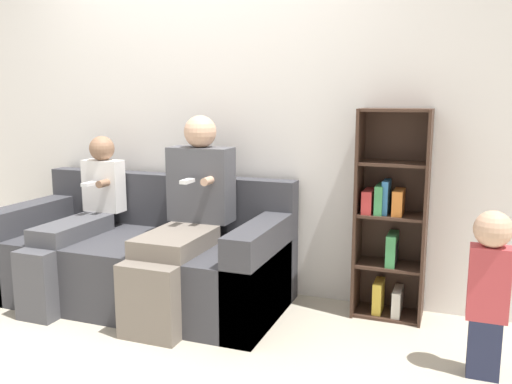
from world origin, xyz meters
name	(u,v)px	position (x,y,z in m)	size (l,w,h in m)	color
ground_plane	(127,335)	(0.00, 0.00, 0.00)	(14.00, 14.00, 0.00)	#B2A893
back_wall	(201,112)	(0.00, 1.03, 1.27)	(10.00, 0.06, 2.55)	silver
couch	(143,260)	(-0.22, 0.54, 0.28)	(1.96, 0.90, 0.83)	#38383D
adult_seated	(185,214)	(0.15, 0.47, 0.65)	(0.43, 0.87, 1.26)	#70665B
child_seated	(77,219)	(-0.65, 0.42, 0.56)	(0.29, 0.88, 1.10)	#47474C
toddler_standing	(489,285)	(1.94, 0.24, 0.48)	(0.19, 0.18, 0.85)	#232842
bookshelf	(390,221)	(1.38, 0.88, 0.61)	(0.43, 0.28, 1.31)	#3D281E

